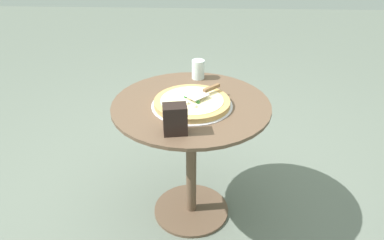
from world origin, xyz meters
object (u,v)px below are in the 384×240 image
pizza_server (205,91)px  pizza_on_tray (192,103)px  drinking_cup (198,69)px  napkin_dispenser (175,119)px  patio_table (191,136)px

pizza_server → pizza_on_tray: bearing=-50.5°
pizza_on_tray → drinking_cup: bearing=176.5°
pizza_on_tray → napkin_dispenser: bearing=-13.9°
pizza_server → drinking_cup: 0.30m
pizza_server → napkin_dispenser: size_ratio=1.33×
patio_table → napkin_dispenser: napkin_dispenser is taller
patio_table → napkin_dispenser: size_ratio=5.95×
patio_table → napkin_dispenser: (0.29, -0.06, 0.27)m
drinking_cup → napkin_dispenser: napkin_dispenser is taller
drinking_cup → napkin_dispenser: (0.61, -0.09, 0.01)m
drinking_cup → pizza_server: bearing=8.1°
patio_table → drinking_cup: 0.41m
patio_table → pizza_on_tray: pizza_on_tray is taller
pizza_on_tray → drinking_cup: drinking_cup is taller
pizza_on_tray → napkin_dispenser: (0.26, -0.06, 0.05)m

